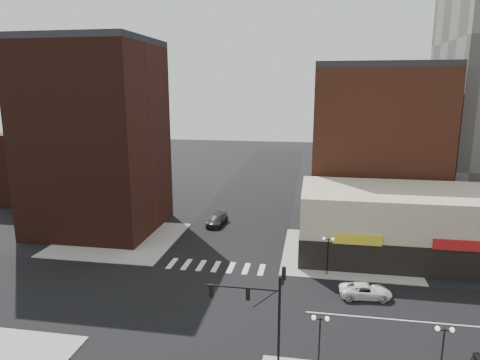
# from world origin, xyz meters

# --- Properties ---
(ground) EXTENTS (240.00, 240.00, 0.00)m
(ground) POSITION_xyz_m (0.00, 0.00, 0.00)
(ground) COLOR black
(ground) RESTS_ON ground
(road_ew) EXTENTS (200.00, 14.00, 0.02)m
(road_ew) POSITION_xyz_m (0.00, 0.00, 0.01)
(road_ew) COLOR black
(road_ew) RESTS_ON ground
(road_ns) EXTENTS (14.00, 200.00, 0.02)m
(road_ns) POSITION_xyz_m (0.00, 0.00, 0.01)
(road_ns) COLOR black
(road_ns) RESTS_ON ground
(sidewalk_nw) EXTENTS (15.00, 15.00, 0.12)m
(sidewalk_nw) POSITION_xyz_m (-14.50, 14.50, 0.06)
(sidewalk_nw) COLOR gray
(sidewalk_nw) RESTS_ON ground
(sidewalk_ne) EXTENTS (15.00, 15.00, 0.12)m
(sidewalk_ne) POSITION_xyz_m (14.50, 14.50, 0.06)
(sidewalk_ne) COLOR gray
(sidewalk_ne) RESTS_ON ground
(building_nw) EXTENTS (16.00, 15.00, 25.00)m
(building_nw) POSITION_xyz_m (-19.00, 18.50, 12.50)
(building_nw) COLOR #351711
(building_nw) RESTS_ON ground
(building_nw_low) EXTENTS (20.00, 18.00, 12.00)m
(building_nw_low) POSITION_xyz_m (-32.00, 34.00, 6.00)
(building_nw_low) COLOR #351711
(building_nw_low) RESTS_ON ground
(building_ne_midrise) EXTENTS (18.00, 15.00, 22.00)m
(building_ne_midrise) POSITION_xyz_m (19.00, 29.50, 11.00)
(building_ne_midrise) COLOR brown
(building_ne_midrise) RESTS_ON ground
(building_ne_row) EXTENTS (24.20, 12.20, 8.00)m
(building_ne_row) POSITION_xyz_m (21.00, 15.00, 3.30)
(building_ne_row) COLOR beige
(building_ne_row) RESTS_ON ground
(traffic_signal) EXTENTS (5.59, 3.09, 7.77)m
(traffic_signal) POSITION_xyz_m (7.24, -7.83, 4.96)
(traffic_signal) COLOR black
(traffic_signal) RESTS_ON ground
(street_lamp_se_a) EXTENTS (1.22, 0.32, 4.16)m
(street_lamp_se_a) POSITION_xyz_m (11.00, -8.00, 3.29)
(street_lamp_se_a) COLOR black
(street_lamp_se_a) RESTS_ON sidewalk_se
(street_lamp_se_b) EXTENTS (1.22, 0.32, 4.16)m
(street_lamp_se_b) POSITION_xyz_m (19.00, -8.00, 3.29)
(street_lamp_se_b) COLOR black
(street_lamp_se_b) RESTS_ON sidewalk_se
(street_lamp_ne) EXTENTS (1.22, 0.32, 4.16)m
(street_lamp_ne) POSITION_xyz_m (12.00, 8.00, 3.29)
(street_lamp_ne) COLOR black
(street_lamp_ne) RESTS_ON sidewalk_ne
(white_suv) EXTENTS (5.06, 2.72, 1.35)m
(white_suv) POSITION_xyz_m (15.47, 3.70, 0.67)
(white_suv) COLOR white
(white_suv) RESTS_ON ground
(dark_sedan_north) EXTENTS (2.61, 5.41, 1.52)m
(dark_sedan_north) POSITION_xyz_m (-3.18, 22.54, 0.76)
(dark_sedan_north) COLOR black
(dark_sedan_north) RESTS_ON ground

